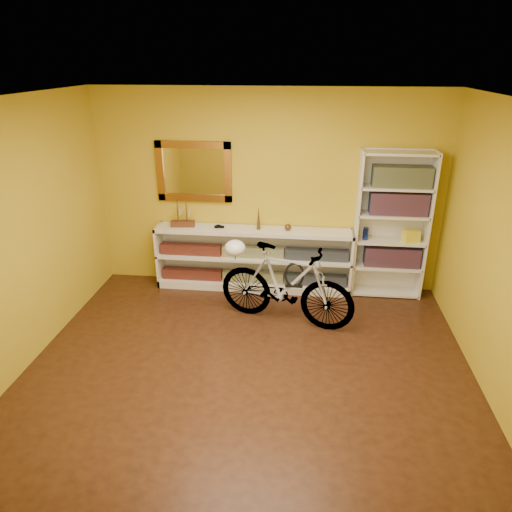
# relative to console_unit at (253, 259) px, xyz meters

# --- Properties ---
(floor) EXTENTS (4.50, 4.00, 0.01)m
(floor) POSITION_rel_console_unit_xyz_m (0.16, -1.81, -0.43)
(floor) COLOR black
(floor) RESTS_ON ground
(ceiling) EXTENTS (4.50, 4.00, 0.01)m
(ceiling) POSITION_rel_console_unit_xyz_m (0.16, -1.81, 2.18)
(ceiling) COLOR silver
(ceiling) RESTS_ON ground
(back_wall) EXTENTS (4.50, 0.01, 2.60)m
(back_wall) POSITION_rel_console_unit_xyz_m (0.16, 0.19, 0.88)
(back_wall) COLOR gold
(back_wall) RESTS_ON ground
(left_wall) EXTENTS (0.01, 4.00, 2.60)m
(left_wall) POSITION_rel_console_unit_xyz_m (-2.09, -1.81, 0.88)
(left_wall) COLOR gold
(left_wall) RESTS_ON ground
(right_wall) EXTENTS (0.01, 4.00, 2.60)m
(right_wall) POSITION_rel_console_unit_xyz_m (2.42, -1.81, 0.88)
(right_wall) COLOR gold
(right_wall) RESTS_ON ground
(gilt_mirror) EXTENTS (0.98, 0.06, 0.78)m
(gilt_mirror) POSITION_rel_console_unit_xyz_m (-0.79, 0.15, 1.12)
(gilt_mirror) COLOR brown
(gilt_mirror) RESTS_ON back_wall
(wall_socket) EXTENTS (0.09, 0.02, 0.09)m
(wall_socket) POSITION_rel_console_unit_xyz_m (1.06, 0.17, -0.17)
(wall_socket) COLOR silver
(wall_socket) RESTS_ON back_wall
(console_unit) EXTENTS (2.60, 0.35, 0.85)m
(console_unit) POSITION_rel_console_unit_xyz_m (0.00, 0.00, 0.00)
(console_unit) COLOR silver
(console_unit) RESTS_ON floor
(cd_row_lower) EXTENTS (2.50, 0.13, 0.14)m
(cd_row_lower) POSITION_rel_console_unit_xyz_m (-0.00, -0.02, -0.26)
(cd_row_lower) COLOR black
(cd_row_lower) RESTS_ON console_unit
(cd_row_upper) EXTENTS (2.50, 0.13, 0.14)m
(cd_row_upper) POSITION_rel_console_unit_xyz_m (-0.00, -0.02, 0.11)
(cd_row_upper) COLOR navy
(cd_row_upper) RESTS_ON console_unit
(model_ship) EXTENTS (0.32, 0.15, 0.37)m
(model_ship) POSITION_rel_console_unit_xyz_m (-0.94, 0.00, 0.61)
(model_ship) COLOR #422112
(model_ship) RESTS_ON console_unit
(toy_car) EXTENTS (0.00, 0.00, 0.00)m
(toy_car) POSITION_rel_console_unit_xyz_m (-0.45, 0.00, 0.43)
(toy_car) COLOR black
(toy_car) RESTS_ON console_unit
(bronze_ornament) EXTENTS (0.05, 0.05, 0.31)m
(bronze_ornament) POSITION_rel_console_unit_xyz_m (0.07, 0.00, 0.58)
(bronze_ornament) COLOR #533E1C
(bronze_ornament) RESTS_ON console_unit
(decorative_orb) EXTENTS (0.09, 0.09, 0.09)m
(decorative_orb) POSITION_rel_console_unit_xyz_m (0.45, 0.00, 0.47)
(decorative_orb) COLOR #533E1C
(decorative_orb) RESTS_ON console_unit
(bookcase) EXTENTS (0.90, 0.30, 1.90)m
(bookcase) POSITION_rel_console_unit_xyz_m (1.76, 0.03, 0.52)
(bookcase) COLOR silver
(bookcase) RESTS_ON floor
(book_row_a) EXTENTS (0.70, 0.22, 0.26)m
(book_row_a) POSITION_rel_console_unit_xyz_m (1.81, 0.03, 0.12)
(book_row_a) COLOR maroon
(book_row_a) RESTS_ON bookcase
(book_row_b) EXTENTS (0.70, 0.22, 0.28)m
(book_row_b) POSITION_rel_console_unit_xyz_m (1.81, 0.03, 0.83)
(book_row_b) COLOR maroon
(book_row_b) RESTS_ON bookcase
(book_row_c) EXTENTS (0.70, 0.22, 0.25)m
(book_row_c) POSITION_rel_console_unit_xyz_m (1.81, 0.03, 1.16)
(book_row_c) COLOR #195057
(book_row_c) RESTS_ON bookcase
(travel_mug) EXTENTS (0.07, 0.07, 0.16)m
(travel_mug) POSITION_rel_console_unit_xyz_m (1.44, 0.01, 0.42)
(travel_mug) COLOR navy
(travel_mug) RESTS_ON bookcase
(red_tin) EXTENTS (0.16, 0.16, 0.17)m
(red_tin) POSITION_rel_console_unit_xyz_m (1.56, 0.06, 1.12)
(red_tin) COLOR maroon
(red_tin) RESTS_ON bookcase
(yellow_bag) EXTENTS (0.22, 0.18, 0.15)m
(yellow_bag) POSITION_rel_console_unit_xyz_m (2.01, -0.01, 0.42)
(yellow_bag) COLOR yellow
(yellow_bag) RESTS_ON bookcase
(bicycle) EXTENTS (0.83, 1.71, 0.97)m
(bicycle) POSITION_rel_console_unit_xyz_m (0.48, -0.85, 0.06)
(bicycle) COLOR silver
(bicycle) RESTS_ON floor
(helmet) EXTENTS (0.25, 0.24, 0.19)m
(helmet) POSITION_rel_console_unit_xyz_m (-0.13, -0.69, 0.43)
(helmet) COLOR white
(helmet) RESTS_ON bicycle
(u_lock) EXTENTS (0.23, 0.02, 0.23)m
(u_lock) POSITION_rel_console_unit_xyz_m (0.57, -0.87, 0.21)
(u_lock) COLOR black
(u_lock) RESTS_ON bicycle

